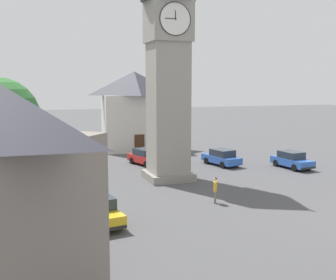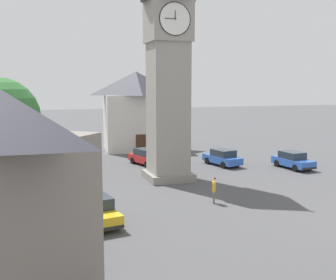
# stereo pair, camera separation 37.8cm
# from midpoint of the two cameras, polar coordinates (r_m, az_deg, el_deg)

# --- Properties ---
(ground_plane) EXTENTS (200.00, 200.00, 0.00)m
(ground_plane) POSITION_cam_midpoint_polar(r_m,az_deg,el_deg) (33.36, -0.33, -5.42)
(ground_plane) COLOR #4C4C4F
(clock_tower) EXTENTS (4.25, 4.25, 19.64)m
(clock_tower) POSITION_cam_midpoint_polar(r_m,az_deg,el_deg) (32.74, -0.34, 14.51)
(clock_tower) COLOR gray
(clock_tower) RESTS_ON ground
(car_blue_kerb) EXTENTS (2.85, 4.44, 1.53)m
(car_blue_kerb) POSITION_cam_midpoint_polar(r_m,az_deg,el_deg) (39.17, -3.34, -2.35)
(car_blue_kerb) COLOR red
(car_blue_kerb) RESTS_ON ground
(car_silver_kerb) EXTENTS (2.16, 4.29, 1.53)m
(car_silver_kerb) POSITION_cam_midpoint_polar(r_m,az_deg,el_deg) (38.99, -13.41, -2.59)
(car_silver_kerb) COLOR gold
(car_silver_kerb) RESTS_ON ground
(car_red_corner) EXTENTS (2.34, 4.35, 1.53)m
(car_red_corner) POSITION_cam_midpoint_polar(r_m,az_deg,el_deg) (23.10, -10.16, -9.52)
(car_red_corner) COLOR gold
(car_red_corner) RESTS_ON ground
(car_white_side) EXTENTS (2.12, 4.28, 1.53)m
(car_white_side) POSITION_cam_midpoint_polar(r_m,az_deg,el_deg) (39.21, 16.42, -2.64)
(car_white_side) COLOR #2D5BB7
(car_white_side) RESTS_ON ground
(car_black_far) EXTENTS (2.50, 4.39, 1.53)m
(car_black_far) POSITION_cam_midpoint_polar(r_m,az_deg,el_deg) (39.20, 7.11, -2.39)
(car_black_far) COLOR #2D5BB7
(car_black_far) RESTS_ON ground
(pedestrian) EXTENTS (0.37, 0.50, 1.69)m
(pedestrian) POSITION_cam_midpoint_polar(r_m,az_deg,el_deg) (26.67, 6.11, -6.57)
(pedestrian) COLOR #706656
(pedestrian) RESTS_ON ground
(building_corner_back) EXTENTS (8.15, 6.99, 9.06)m
(building_corner_back) POSITION_cam_midpoint_polar(r_m,az_deg,el_deg) (48.39, -4.84, 4.14)
(building_corner_back) COLOR beige
(building_corner_back) RESTS_ON ground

